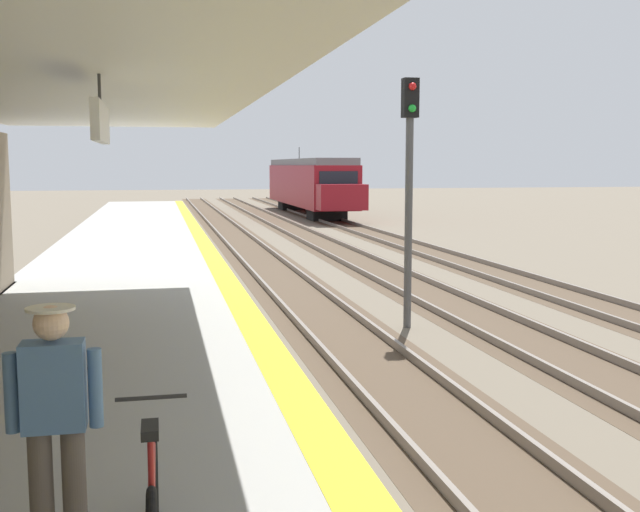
{
  "coord_description": "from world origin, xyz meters",
  "views": [
    {
      "loc": [
        -1.7,
        1.17,
        3.43
      ],
      "look_at": [
        0.62,
        12.02,
        2.1
      ],
      "focal_mm": 42.69,
      "sensor_mm": 36.0,
      "label": 1
    }
  ],
  "objects_px": {
    "commuter_person": "(55,420)",
    "bicycle_beside_commuter": "(153,505)",
    "approaching_train": "(310,183)",
    "rail_signal_post": "(409,177)"
  },
  "relations": [
    {
      "from": "bicycle_beside_commuter",
      "to": "rail_signal_post",
      "type": "distance_m",
      "value": 11.8
    },
    {
      "from": "approaching_train",
      "to": "commuter_person",
      "type": "xyz_separation_m",
      "value": [
        -11.06,
        -47.24,
        -0.34
      ]
    },
    {
      "from": "commuter_person",
      "to": "rail_signal_post",
      "type": "distance_m",
      "value": 11.86
    },
    {
      "from": "commuter_person",
      "to": "rail_signal_post",
      "type": "height_order",
      "value": "rail_signal_post"
    },
    {
      "from": "approaching_train",
      "to": "commuter_person",
      "type": "distance_m",
      "value": 48.52
    },
    {
      "from": "commuter_person",
      "to": "bicycle_beside_commuter",
      "type": "distance_m",
      "value": 0.82
    },
    {
      "from": "commuter_person",
      "to": "rail_signal_post",
      "type": "relative_size",
      "value": 0.32
    },
    {
      "from": "commuter_person",
      "to": "bicycle_beside_commuter",
      "type": "height_order",
      "value": "commuter_person"
    },
    {
      "from": "commuter_person",
      "to": "approaching_train",
      "type": "bearing_deg",
      "value": 76.82
    },
    {
      "from": "approaching_train",
      "to": "rail_signal_post",
      "type": "xyz_separation_m",
      "value": [
        -5.27,
        -36.98,
        1.02
      ]
    }
  ]
}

